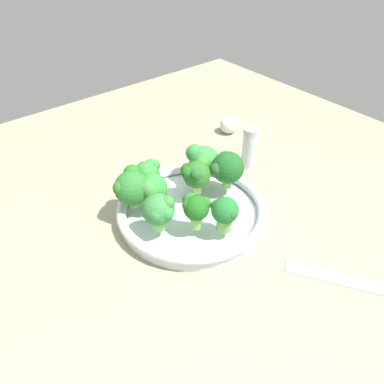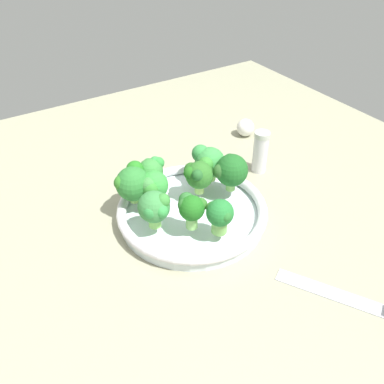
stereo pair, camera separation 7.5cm
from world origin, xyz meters
The scene contains 13 objects.
ground_plane centered at (0.00, 0.00, -1.25)cm, with size 130.00×130.00×2.50cm, color gray.
bowl centered at (0.03, -2.44, 1.73)cm, with size 28.58×28.58×3.39cm.
broccoli_floret_0 centered at (8.60, -9.48, 7.59)cm, with size 6.77×6.77×7.32cm.
broccoli_floret_1 centered at (8.66, -0.73, 7.62)cm, with size 5.64×6.09×7.05cm.
broccoli_floret_2 centered at (-0.09, 6.27, 7.27)cm, with size 4.74×5.03×6.57cm.
broccoli_floret_3 centered at (5.66, -7.19, 7.05)cm, with size 5.73×5.63×6.26cm.
broccoli_floret_4 centered at (3.59, -11.61, 7.17)cm, with size 5.59×5.52×6.29cm.
broccoli_floret_5 centered at (-8.88, -2.67, 7.88)cm, with size 6.93×6.41×7.66cm.
broccoli_floret_6 centered at (-7.26, -7.70, 7.55)cm, with size 6.58×6.91×7.13cm.
broccoli_floret_7 centered at (3.31, 2.50, 7.58)cm, with size 5.05×5.26×6.50cm.
broccoli_floret_8 centered at (-3.01, -5.23, 7.48)cm, with size 5.75×5.78×6.69cm.
garlic_bulb centered at (-28.83, -22.66, 2.21)cm, with size 4.43×4.43×4.43cm, color silver.
pepper_shaker centered at (-21.45, -8.43, 4.88)cm, with size 3.40×3.40×9.66cm.
Camera 2 is at (32.26, 48.38, 52.02)cm, focal length 38.48 mm.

